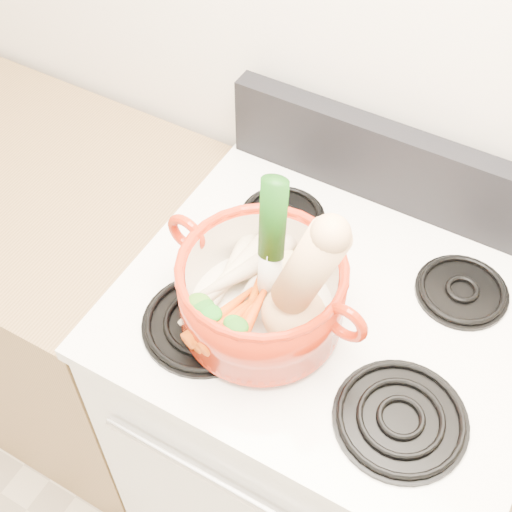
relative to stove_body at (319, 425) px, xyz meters
The scene contains 24 objects.
wall_back 0.91m from the stove_body, 90.00° to the left, with size 3.50×0.02×2.60m, color silver.
stove_body is the anchor object (origin of this frame).
cooktop 0.47m from the stove_body, ahead, with size 0.78×0.67×0.03m, color white.
control_backsplash 0.65m from the stove_body, 90.00° to the left, with size 0.76×0.05×0.18m, color black.
oven_handle 0.47m from the stove_body, 90.00° to the right, with size 0.02×0.02×0.60m, color silver.
burner_front_left 0.56m from the stove_body, 139.90° to the right, with size 0.22×0.22×0.02m, color black.
burner_front_right 0.56m from the stove_body, 40.10° to the right, with size 0.22×0.22×0.02m, color black.
burner_back_left 0.55m from the stove_body, 143.62° to the left, with size 0.17×0.17×0.02m, color black.
burner_back_right 0.55m from the stove_body, 36.38° to the left, with size 0.17×0.17×0.02m, color black.
dutch_oven 0.60m from the stove_body, 135.25° to the right, with size 0.29×0.29×0.14m, color #A5200A.
pot_handle_left 0.69m from the stove_body, 162.13° to the right, with size 0.08×0.08×0.02m, color #A5200A.
pot_handle_right 0.64m from the stove_body, 63.93° to the right, with size 0.08×0.08×0.02m, color #A5200A.
squash 0.69m from the stove_body, 98.02° to the right, with size 0.12×0.12×0.28m, color tan, non-canonical shape.
leek 0.69m from the stove_body, 141.87° to the right, with size 0.05×0.05×0.29m, color beige.
ginger 0.57m from the stove_body, behind, with size 0.09×0.07×0.05m, color tan.
parsnip_0 0.59m from the stove_body, 153.19° to the right, with size 0.04×0.04×0.21m, color beige.
parsnip_1 0.61m from the stove_body, 149.42° to the right, with size 0.05×0.05×0.23m, color beige.
parsnip_2 0.59m from the stove_body, 163.10° to the right, with size 0.05×0.05×0.21m, color beige.
parsnip_3 0.61m from the stove_body, 146.67° to the right, with size 0.04×0.04×0.16m, color beige.
carrot_0 0.60m from the stove_body, 128.43° to the right, with size 0.03×0.03×0.16m, color #D54F0A.
carrot_1 0.61m from the stove_body, 130.61° to the right, with size 0.03×0.03×0.15m, color #C25909.
carrot_2 0.59m from the stove_body, 125.63° to the right, with size 0.03×0.03×0.17m, color #C35709.
carrot_3 0.61m from the stove_body, 123.71° to the right, with size 0.03×0.03×0.13m, color #D33C0A.
carrot_4 0.61m from the stove_body, 121.90° to the right, with size 0.03×0.03×0.14m, color #D84E0A.
Camera 1 is at (0.25, 0.66, 2.02)m, focal length 50.00 mm.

